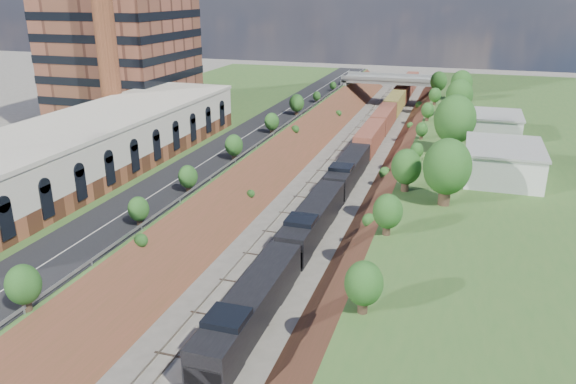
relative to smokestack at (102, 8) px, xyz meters
The scene contains 16 objects.
platform_left 23.05m from the smokestack, 53.13° to the left, with size 44.00×180.00×5.00m, color #386027.
platform_right 72.69m from the smokestack, ahead, with size 44.00×180.00×5.00m, color #386027.
embankment_left 35.58m from the smokestack, ahead, with size 7.07×180.00×7.07m, color brown.
embankment_right 53.39m from the smokestack, ahead, with size 7.07×180.00×7.07m, color brown.
rail_left_track 41.86m from the smokestack, ahead, with size 1.58×180.00×0.18m, color gray.
rail_right_track 46.11m from the smokestack, ahead, with size 1.58×180.00×0.18m, color gray.
road 28.88m from the smokestack, 11.04° to the left, with size 8.00×180.00×0.10m, color black.
guardrail 31.59m from the smokestack, ahead, with size 0.10×171.00×0.70m.
commercial_building 25.69m from the smokestack, 66.04° to the right, with size 14.30×62.30×7.00m.
smokestack is the anchor object (origin of this frame).
overpass 77.82m from the smokestack, 61.39° to the left, with size 24.50×8.30×7.40m.
white_building_near 62.29m from the smokestack, ahead, with size 9.00×12.00×4.00m, color silver.
white_building_far 64.31m from the smokestack, 16.97° to the left, with size 8.00×10.00×3.60m, color silver.
tree_right_large 57.52m from the smokestack, 16.80° to the right, with size 5.25×5.25×7.61m.
tree_left_crest 46.95m from the smokestack, 56.09° to the right, with size 2.45×2.45×3.55m.
freight_train 51.92m from the smokestack, 34.57° to the left, with size 3.17×144.30×4.70m.
Camera 1 is at (18.11, -21.02, 27.67)m, focal length 35.00 mm.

